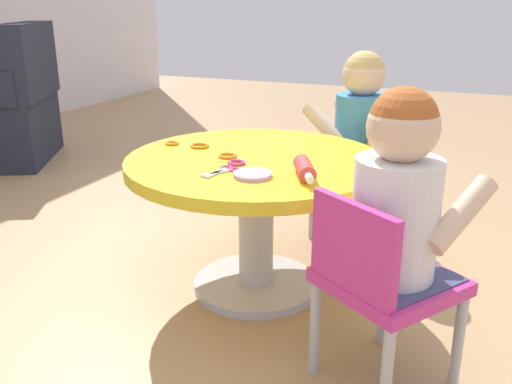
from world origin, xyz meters
name	(u,v)px	position (x,y,z in m)	size (l,w,h in m)	color
ground_plane	(256,287)	(0.00, 0.00, 0.00)	(10.00, 10.00, 0.00)	tan
craft_table	(256,191)	(0.00, 0.00, 0.36)	(0.86, 0.86, 0.48)	silver
child_chair_left	(380,282)	(-0.37, -0.49, 0.31)	(0.42, 0.42, 0.54)	#B7B7BC
seated_child_left	(399,194)	(-0.33, -0.51, 0.53)	(0.44, 0.41, 0.51)	#3F4772
child_chair_right	(365,172)	(0.56, -0.25, 0.31)	(0.39, 0.39, 0.54)	#B7B7BC
seated_child_right	(360,116)	(0.57, -0.21, 0.53)	(0.37, 0.42, 0.51)	#3F4772
rolling_pin	(305,169)	(-0.14, -0.21, 0.51)	(0.22, 0.12, 0.05)	#D83F3F
craft_scissors	(224,171)	(-0.18, 0.03, 0.49)	(0.14, 0.09, 0.01)	silver
playdough_blob_0	(253,175)	(-0.20, -0.07, 0.49)	(0.12, 0.12, 0.01)	#CC99E5
cookie_cutter_0	(172,143)	(0.04, 0.35, 0.49)	(0.05, 0.05, 0.01)	orange
cookie_cutter_1	(228,156)	(-0.03, 0.09, 0.49)	(0.06, 0.06, 0.01)	orange
cookie_cutter_2	(237,163)	(-0.10, 0.03, 0.49)	(0.06, 0.06, 0.01)	#D83FA5
cookie_cutter_3	(200,146)	(0.05, 0.24, 0.49)	(0.07, 0.07, 0.01)	orange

